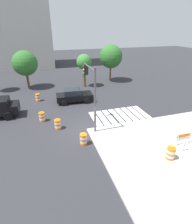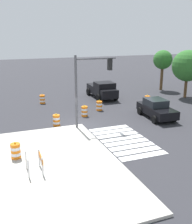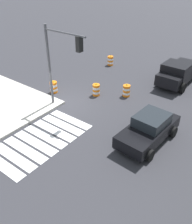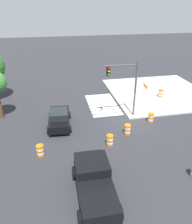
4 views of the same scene
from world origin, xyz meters
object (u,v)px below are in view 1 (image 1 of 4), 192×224
(traffic_barrel_on_sidewalk, at_px, (171,153))
(street_tree_streetside_near, at_px, (25,63))
(construction_barricade, at_px, (185,139))
(sports_car, at_px, (74,96))
(traffic_barrel_crosswalk_end, at_px, (42,117))
(traffic_barrel_median_near, at_px, (38,97))
(traffic_barrel_far_curb, at_px, (58,124))
(street_tree_streetside_far, at_px, (84,62))
(street_tree_corner_lot, at_px, (111,57))
(traffic_light_pole, at_px, (91,86))
(traffic_barrel_near_corner, at_px, (83,139))

(traffic_barrel_on_sidewalk, height_order, street_tree_streetside_near, street_tree_streetside_near)
(construction_barricade, height_order, street_tree_streetside_near, street_tree_streetside_near)
(sports_car, relative_size, traffic_barrel_crosswalk_end, 4.32)
(traffic_barrel_median_near, height_order, construction_barricade, construction_barricade)
(traffic_barrel_far_curb, bearing_deg, street_tree_streetside_near, 101.96)
(traffic_barrel_median_near, height_order, street_tree_streetside_far, street_tree_streetside_far)
(traffic_barrel_crosswalk_end, distance_m, street_tree_corner_lot, 16.38)
(sports_car, relative_size, street_tree_streetside_near, 0.82)
(traffic_barrel_crosswalk_end, bearing_deg, street_tree_streetside_far, 54.83)
(sports_car, height_order, street_tree_streetside_near, street_tree_streetside_near)
(sports_car, height_order, traffic_barrel_median_near, sports_car)
(traffic_barrel_crosswalk_end, xyz_separation_m, traffic_barrel_median_near, (-0.29, 5.49, 0.00))
(sports_car, xyz_separation_m, traffic_light_pole, (0.36, -6.27, 3.10))
(traffic_barrel_crosswalk_end, relative_size, street_tree_corner_lot, 0.18)
(traffic_barrel_far_curb, relative_size, street_tree_corner_lot, 0.18)
(traffic_light_pole, height_order, street_tree_corner_lot, street_tree_corner_lot)
(traffic_barrel_on_sidewalk, height_order, street_tree_corner_lot, street_tree_corner_lot)
(traffic_barrel_on_sidewalk, distance_m, construction_barricade, 2.25)
(street_tree_corner_lot, bearing_deg, street_tree_streetside_near, 179.34)
(construction_barricade, bearing_deg, traffic_light_pole, 139.35)
(traffic_barrel_crosswalk_end, bearing_deg, street_tree_streetside_near, 97.65)
(traffic_barrel_median_near, relative_size, traffic_light_pole, 0.19)
(traffic_barrel_on_sidewalk, relative_size, traffic_light_pole, 0.19)
(traffic_light_pole, relative_size, street_tree_streetside_near, 1.02)
(traffic_barrel_on_sidewalk, height_order, construction_barricade, traffic_barrel_on_sidewalk)
(sports_car, xyz_separation_m, street_tree_streetside_near, (-5.43, 7.43, 2.80))
(traffic_barrel_crosswalk_end, relative_size, traffic_barrel_far_curb, 1.00)
(traffic_barrel_crosswalk_end, distance_m, traffic_barrel_median_near, 5.49)
(traffic_barrel_median_near, xyz_separation_m, traffic_barrel_far_curb, (1.57, -7.41, 0.00))
(construction_barricade, bearing_deg, street_tree_streetside_far, 101.68)
(street_tree_streetside_far, bearing_deg, traffic_light_pole, -101.39)
(traffic_barrel_far_curb, distance_m, traffic_light_pole, 4.60)
(construction_barricade, relative_size, traffic_light_pole, 0.24)
(traffic_barrel_crosswalk_end, distance_m, street_tree_streetside_near, 11.80)
(street_tree_streetside_near, bearing_deg, street_tree_corner_lot, -0.66)
(sports_car, bearing_deg, traffic_barrel_far_curb, -114.57)
(traffic_barrel_median_near, xyz_separation_m, construction_barricade, (10.47, -12.99, 0.27))
(traffic_barrel_crosswalk_end, xyz_separation_m, street_tree_streetside_near, (-1.51, 11.26, 3.16))
(street_tree_streetside_near, height_order, street_tree_corner_lot, street_tree_corner_lot)
(traffic_barrel_far_curb, bearing_deg, traffic_barrel_on_sidewalk, -43.61)
(traffic_barrel_near_corner, bearing_deg, street_tree_corner_lot, 61.79)
(sports_car, xyz_separation_m, traffic_barrel_crosswalk_end, (-3.92, -3.84, -0.36))
(traffic_barrel_median_near, relative_size, street_tree_streetside_near, 0.19)
(sports_car, distance_m, traffic_barrel_far_curb, 6.35)
(traffic_barrel_median_near, bearing_deg, traffic_barrel_far_curb, -78.05)
(sports_car, height_order, traffic_barrel_on_sidewalk, sports_car)
(traffic_barrel_median_near, bearing_deg, construction_barricade, -51.14)
(street_tree_streetside_near, distance_m, street_tree_streetside_far, 8.38)
(traffic_barrel_far_curb, bearing_deg, traffic_barrel_crosswalk_end, 123.65)
(street_tree_streetside_far, relative_size, street_tree_corner_lot, 0.82)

